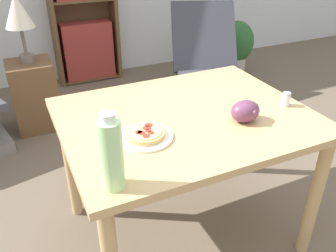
{
  "coord_description": "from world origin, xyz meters",
  "views": [
    {
      "loc": [
        -0.62,
        -1.18,
        1.48
      ],
      "look_at": [
        -0.1,
        -0.07,
        0.78
      ],
      "focal_mm": 38.0,
      "sensor_mm": 36.0,
      "label": 1
    }
  ],
  "objects_px": {
    "salt_shaker": "(286,99)",
    "bookshelf": "(83,7)",
    "grape_bunch": "(245,111)",
    "pizza_on_plate": "(145,135)",
    "potted_plant_floor": "(236,47)",
    "lounge_chair_far": "(206,77)",
    "side_table": "(35,95)",
    "drink_bottle": "(111,154)",
    "table_lamp": "(18,14)"
  },
  "relations": [
    {
      "from": "potted_plant_floor",
      "to": "drink_bottle",
      "type": "bearing_deg",
      "value": -132.77
    },
    {
      "from": "bookshelf",
      "to": "drink_bottle",
      "type": "bearing_deg",
      "value": -101.13
    },
    {
      "from": "pizza_on_plate",
      "to": "table_lamp",
      "type": "distance_m",
      "value": 1.69
    },
    {
      "from": "pizza_on_plate",
      "to": "lounge_chair_far",
      "type": "relative_size",
      "value": 0.25
    },
    {
      "from": "drink_bottle",
      "to": "bookshelf",
      "type": "distance_m",
      "value": 2.8
    },
    {
      "from": "grape_bunch",
      "to": "side_table",
      "type": "bearing_deg",
      "value": 113.88
    },
    {
      "from": "pizza_on_plate",
      "to": "grape_bunch",
      "type": "bearing_deg",
      "value": -6.42
    },
    {
      "from": "salt_shaker",
      "to": "lounge_chair_far",
      "type": "bearing_deg",
      "value": 73.71
    },
    {
      "from": "pizza_on_plate",
      "to": "drink_bottle",
      "type": "xyz_separation_m",
      "value": [
        -0.2,
        -0.24,
        0.11
      ]
    },
    {
      "from": "lounge_chair_far",
      "to": "bookshelf",
      "type": "distance_m",
      "value": 1.44
    },
    {
      "from": "pizza_on_plate",
      "to": "side_table",
      "type": "distance_m",
      "value": 1.75
    },
    {
      "from": "grape_bunch",
      "to": "side_table",
      "type": "height_order",
      "value": "grape_bunch"
    },
    {
      "from": "side_table",
      "to": "pizza_on_plate",
      "type": "bearing_deg",
      "value": -79.48
    },
    {
      "from": "drink_bottle",
      "to": "side_table",
      "type": "relative_size",
      "value": 0.49
    },
    {
      "from": "drink_bottle",
      "to": "salt_shaker",
      "type": "height_order",
      "value": "drink_bottle"
    },
    {
      "from": "table_lamp",
      "to": "potted_plant_floor",
      "type": "height_order",
      "value": "table_lamp"
    },
    {
      "from": "drink_bottle",
      "to": "salt_shaker",
      "type": "distance_m",
      "value": 0.95
    },
    {
      "from": "bookshelf",
      "to": "table_lamp",
      "type": "height_order",
      "value": "bookshelf"
    },
    {
      "from": "drink_bottle",
      "to": "lounge_chair_far",
      "type": "xyz_separation_m",
      "value": [
        1.33,
        1.63,
        -0.56
      ]
    },
    {
      "from": "grape_bunch",
      "to": "potted_plant_floor",
      "type": "height_order",
      "value": "grape_bunch"
    },
    {
      "from": "grape_bunch",
      "to": "salt_shaker",
      "type": "bearing_deg",
      "value": 8.85
    },
    {
      "from": "grape_bunch",
      "to": "salt_shaker",
      "type": "relative_size",
      "value": 1.96
    },
    {
      "from": "grape_bunch",
      "to": "bookshelf",
      "type": "distance_m",
      "value": 2.56
    },
    {
      "from": "side_table",
      "to": "drink_bottle",
      "type": "bearing_deg",
      "value": -86.87
    },
    {
      "from": "lounge_chair_far",
      "to": "bookshelf",
      "type": "bearing_deg",
      "value": 145.92
    },
    {
      "from": "drink_bottle",
      "to": "bookshelf",
      "type": "height_order",
      "value": "bookshelf"
    },
    {
      "from": "table_lamp",
      "to": "potted_plant_floor",
      "type": "bearing_deg",
      "value": 7.21
    },
    {
      "from": "side_table",
      "to": "lounge_chair_far",
      "type": "bearing_deg",
      "value": -10.58
    },
    {
      "from": "pizza_on_plate",
      "to": "potted_plant_floor",
      "type": "relative_size",
      "value": 0.38
    },
    {
      "from": "lounge_chair_far",
      "to": "grape_bunch",
      "type": "bearing_deg",
      "value": -94.41
    },
    {
      "from": "salt_shaker",
      "to": "bookshelf",
      "type": "distance_m",
      "value": 2.54
    },
    {
      "from": "pizza_on_plate",
      "to": "potted_plant_floor",
      "type": "height_order",
      "value": "pizza_on_plate"
    },
    {
      "from": "bookshelf",
      "to": "side_table",
      "type": "xyz_separation_m",
      "value": [
        -0.64,
        -0.85,
        -0.48
      ]
    },
    {
      "from": "pizza_on_plate",
      "to": "side_table",
      "type": "relative_size",
      "value": 0.41
    },
    {
      "from": "grape_bunch",
      "to": "salt_shaker",
      "type": "xyz_separation_m",
      "value": [
        0.27,
        0.04,
        -0.01
      ]
    },
    {
      "from": "pizza_on_plate",
      "to": "bookshelf",
      "type": "bearing_deg",
      "value": 82.37
    },
    {
      "from": "salt_shaker",
      "to": "side_table",
      "type": "xyz_separation_m",
      "value": [
        -1.02,
        1.67,
        -0.48
      ]
    },
    {
      "from": "lounge_chair_far",
      "to": "potted_plant_floor",
      "type": "height_order",
      "value": "lounge_chair_far"
    },
    {
      "from": "salt_shaker",
      "to": "side_table",
      "type": "height_order",
      "value": "salt_shaker"
    },
    {
      "from": "salt_shaker",
      "to": "table_lamp",
      "type": "xyz_separation_m",
      "value": [
        -1.02,
        1.67,
        0.16
      ]
    },
    {
      "from": "potted_plant_floor",
      "to": "bookshelf",
      "type": "bearing_deg",
      "value": 158.33
    },
    {
      "from": "salt_shaker",
      "to": "lounge_chair_far",
      "type": "height_order",
      "value": "lounge_chair_far"
    },
    {
      "from": "grape_bunch",
      "to": "table_lamp",
      "type": "relative_size",
      "value": 0.26
    },
    {
      "from": "side_table",
      "to": "table_lamp",
      "type": "relative_size",
      "value": 1.09
    },
    {
      "from": "table_lamp",
      "to": "drink_bottle",
      "type": "bearing_deg",
      "value": -86.87
    },
    {
      "from": "salt_shaker",
      "to": "table_lamp",
      "type": "height_order",
      "value": "table_lamp"
    },
    {
      "from": "drink_bottle",
      "to": "table_lamp",
      "type": "distance_m",
      "value": 1.9
    },
    {
      "from": "pizza_on_plate",
      "to": "bookshelf",
      "type": "height_order",
      "value": "bookshelf"
    },
    {
      "from": "pizza_on_plate",
      "to": "bookshelf",
      "type": "relative_size",
      "value": 0.14
    },
    {
      "from": "potted_plant_floor",
      "to": "lounge_chair_far",
      "type": "bearing_deg",
      "value": -141.63
    }
  ]
}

